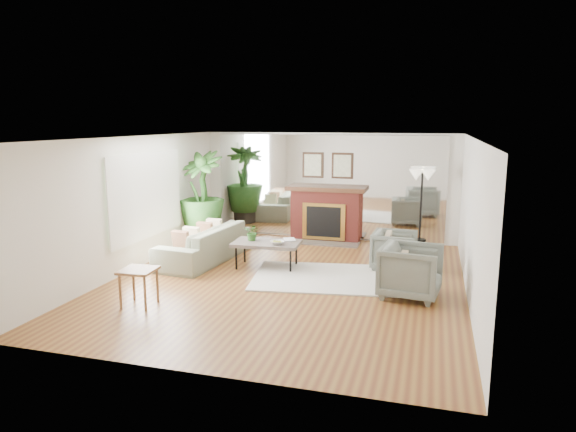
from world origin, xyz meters
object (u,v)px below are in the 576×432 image
(coffee_table, at_px, (267,244))
(side_table, at_px, (138,275))
(sofa, at_px, (204,243))
(floor_lamp, at_px, (422,181))
(fireplace, at_px, (325,213))
(potted_ficus, at_px, (201,195))
(armchair_front, at_px, (411,271))
(armchair_back, at_px, (394,250))

(coffee_table, relative_size, side_table, 2.26)
(sofa, height_order, floor_lamp, floor_lamp)
(fireplace, bearing_deg, sofa, -129.45)
(potted_ficus, bearing_deg, armchair_front, -26.23)
(fireplace, bearing_deg, side_table, -110.05)
(armchair_front, bearing_deg, potted_ficus, 70.92)
(floor_lamp, bearing_deg, armchair_front, -90.58)
(coffee_table, xyz_separation_m, side_table, (-1.22, -2.49, 0.02))
(coffee_table, bearing_deg, potted_ficus, 145.40)
(sofa, height_order, potted_ficus, potted_ficus)
(armchair_front, bearing_deg, floor_lamp, 6.57)
(sofa, relative_size, armchair_front, 2.57)
(armchair_front, relative_size, side_table, 1.62)
(potted_ficus, relative_size, floor_lamp, 1.22)
(armchair_back, bearing_deg, side_table, 133.32)
(armchair_front, xyz_separation_m, floor_lamp, (0.03, 3.34, 1.06))
(sofa, xyz_separation_m, armchair_front, (4.10, -1.09, 0.07))
(armchair_back, bearing_deg, potted_ficus, 82.33)
(fireplace, xyz_separation_m, armchair_front, (2.12, -3.49, -0.24))
(armchair_back, xyz_separation_m, side_table, (-3.59, -3.03, 0.12))
(coffee_table, height_order, sofa, sofa)
(side_table, xyz_separation_m, floor_lamp, (3.99, 4.87, 1.00))
(armchair_back, xyz_separation_m, floor_lamp, (0.40, 1.84, 1.12))
(sofa, bearing_deg, potted_ficus, -147.58)
(fireplace, height_order, side_table, fireplace)
(armchair_back, bearing_deg, armchair_front, -163.06)
(sofa, xyz_separation_m, potted_ficus, (-0.62, 1.23, 0.78))
(side_table, height_order, potted_ficus, potted_ficus)
(armchair_back, relative_size, armchair_front, 0.87)
(fireplace, relative_size, floor_lamp, 1.18)
(floor_lamp, bearing_deg, potted_ficus, -167.99)
(fireplace, bearing_deg, armchair_back, -48.78)
(coffee_table, xyz_separation_m, armchair_back, (2.36, 0.54, -0.10))
(armchair_back, height_order, floor_lamp, floor_lamp)
(coffee_table, distance_m, armchair_front, 2.89)
(armchair_back, height_order, potted_ficus, potted_ficus)
(potted_ficus, bearing_deg, armchair_back, -10.76)
(armchair_back, distance_m, floor_lamp, 2.19)
(sofa, xyz_separation_m, floor_lamp, (4.13, 2.24, 1.14))
(coffee_table, height_order, floor_lamp, floor_lamp)
(armchair_front, distance_m, side_table, 4.24)
(coffee_table, bearing_deg, side_table, -116.16)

